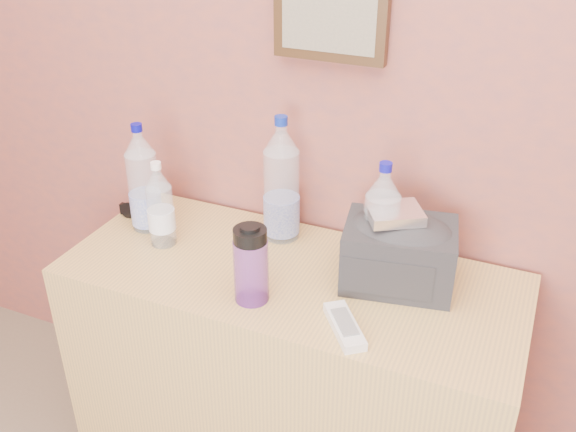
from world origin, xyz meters
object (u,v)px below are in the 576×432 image
(pet_small, at_px, (160,209))
(ac_remote, at_px, (344,326))
(nalgene_bottle, at_px, (251,264))
(toiletry_bag, at_px, (399,251))
(pet_large_b, at_px, (281,186))
(sunglasses, at_px, (140,212))
(dresser, at_px, (290,380))
(foil_packet, at_px, (395,214))
(pet_large_c, at_px, (381,229))
(pet_large_a, at_px, (143,183))

(pet_small, relative_size, ac_remote, 1.50)
(nalgene_bottle, relative_size, toiletry_bag, 0.76)
(pet_small, distance_m, ac_remote, 0.63)
(pet_large_b, distance_m, sunglasses, 0.47)
(dresser, relative_size, pet_small, 4.87)
(dresser, relative_size, nalgene_bottle, 5.84)
(nalgene_bottle, distance_m, sunglasses, 0.56)
(pet_large_b, bearing_deg, pet_small, -149.68)
(ac_remote, xyz_separation_m, foil_packet, (0.04, 0.23, 0.19))
(pet_small, bearing_deg, nalgene_bottle, -21.45)
(pet_large_c, bearing_deg, pet_small, -172.17)
(foil_packet, bearing_deg, ac_remote, -99.76)
(pet_large_b, bearing_deg, pet_large_a, -163.99)
(ac_remote, bearing_deg, nalgene_bottle, -133.00)
(dresser, relative_size, pet_large_a, 3.77)
(pet_large_a, bearing_deg, ac_remote, -17.65)
(dresser, xyz_separation_m, pet_large_c, (0.22, 0.08, 0.53))
(foil_packet, bearing_deg, pet_large_b, 164.12)
(sunglasses, height_order, ac_remote, sunglasses)
(pet_large_b, xyz_separation_m, pet_large_c, (0.31, -0.09, -0.02))
(pet_large_a, bearing_deg, pet_small, -32.54)
(pet_large_c, relative_size, foil_packet, 2.51)
(pet_large_a, relative_size, sunglasses, 2.43)
(nalgene_bottle, xyz_separation_m, ac_remote, (0.25, -0.02, -0.09))
(pet_large_a, distance_m, nalgene_bottle, 0.49)
(pet_large_c, height_order, ac_remote, pet_large_c)
(pet_small, height_order, nalgene_bottle, pet_small)
(pet_small, xyz_separation_m, nalgene_bottle, (0.35, -0.14, -0.01))
(pet_large_b, relative_size, pet_large_c, 1.12)
(pet_large_c, distance_m, toiletry_bag, 0.07)
(pet_large_a, height_order, pet_large_c, pet_large_c)
(pet_large_c, bearing_deg, nalgene_bottle, -139.45)
(nalgene_bottle, xyz_separation_m, sunglasses, (-0.50, 0.24, -0.09))
(sunglasses, relative_size, foil_packet, 1.03)
(pet_small, relative_size, toiletry_bag, 0.91)
(dresser, distance_m, pet_large_b, 0.58)
(pet_large_c, height_order, nalgene_bottle, pet_large_c)
(dresser, distance_m, pet_small, 0.63)
(pet_large_c, height_order, toiletry_bag, pet_large_c)
(pet_large_a, relative_size, pet_small, 1.29)
(pet_small, relative_size, nalgene_bottle, 1.20)
(pet_large_b, bearing_deg, sunglasses, -170.82)
(sunglasses, bearing_deg, pet_large_c, -4.18)
(pet_large_b, bearing_deg, toiletry_bag, -14.19)
(dresser, relative_size, ac_remote, 7.31)
(pet_large_b, distance_m, pet_large_c, 0.33)
(dresser, distance_m, pet_large_a, 0.72)
(ac_remote, relative_size, foil_packet, 1.29)
(foil_packet, bearing_deg, toiletry_bag, 18.65)
(pet_large_c, height_order, foil_packet, pet_large_c)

